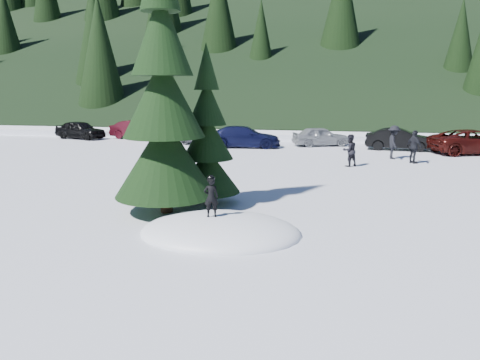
% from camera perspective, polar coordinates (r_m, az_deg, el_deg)
% --- Properties ---
extents(ground, '(200.00, 200.00, 0.00)m').
position_cam_1_polar(ground, '(12.96, -2.39, -6.50)').
color(ground, white).
rests_on(ground, ground).
extents(snow_mound, '(4.48, 3.52, 0.96)m').
position_cam_1_polar(snow_mound, '(12.96, -2.39, -6.50)').
color(snow_mound, white).
rests_on(snow_mound, ground).
extents(forest_hillside, '(200.00, 60.00, 25.00)m').
position_cam_1_polar(forest_hillside, '(66.59, 8.96, 18.66)').
color(forest_hillside, black).
rests_on(forest_hillside, ground).
extents(spruce_tall, '(3.20, 3.20, 8.60)m').
position_cam_1_polar(spruce_tall, '(14.71, -9.31, 8.69)').
color(spruce_tall, black).
rests_on(spruce_tall, ground).
extents(spruce_short, '(2.20, 2.20, 5.37)m').
position_cam_1_polar(spruce_short, '(15.84, -4.00, 4.58)').
color(spruce_short, black).
rests_on(spruce_short, ground).
extents(child_skier, '(0.45, 0.36, 1.08)m').
position_cam_1_polar(child_skier, '(12.67, -3.53, -2.12)').
color(child_skier, black).
rests_on(child_skier, snow_mound).
extents(adult_0, '(0.99, 0.94, 1.61)m').
position_cam_1_polar(adult_0, '(24.00, 13.21, 3.53)').
color(adult_0, black).
rests_on(adult_0, ground).
extents(adult_1, '(0.91, 1.08, 1.73)m').
position_cam_1_polar(adult_1, '(25.91, 20.46, 3.80)').
color(adult_1, black).
rests_on(adult_1, ground).
extents(adult_2, '(0.74, 1.22, 1.85)m').
position_cam_1_polar(adult_2, '(27.16, 18.23, 4.40)').
color(adult_2, black).
rests_on(adult_2, ground).
extents(car_0, '(4.31, 2.61, 1.37)m').
position_cam_1_polar(car_0, '(37.68, -18.90, 5.81)').
color(car_0, black).
rests_on(car_0, ground).
extents(car_1, '(4.42, 2.23, 1.39)m').
position_cam_1_polar(car_1, '(36.48, -12.36, 6.01)').
color(car_1, black).
rests_on(car_1, ground).
extents(car_2, '(5.66, 4.18, 1.43)m').
position_cam_1_polar(car_2, '(34.02, -7.51, 5.83)').
color(car_2, '#56575E').
rests_on(car_2, ground).
extents(car_3, '(4.95, 2.39, 1.39)m').
position_cam_1_polar(car_3, '(30.72, 0.47, 5.30)').
color(car_3, black).
rests_on(car_3, ground).
extents(car_4, '(4.07, 2.72, 1.29)m').
position_cam_1_polar(car_4, '(31.91, 9.82, 5.27)').
color(car_4, gray).
rests_on(car_4, ground).
extents(car_5, '(4.27, 1.90, 1.36)m').
position_cam_1_polar(car_5, '(31.06, 18.86, 4.73)').
color(car_5, black).
rests_on(car_5, ground).
extents(car_6, '(5.65, 3.84, 1.44)m').
position_cam_1_polar(car_6, '(31.03, 26.59, 4.19)').
color(car_6, '#340C09').
rests_on(car_6, ground).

